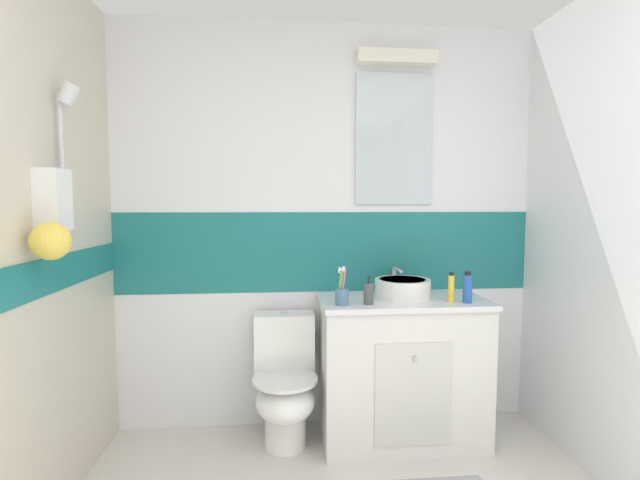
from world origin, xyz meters
TOP-DOWN VIEW (x-y plane):
  - wall_back_tiled at (0.01, 2.45)m, footprint 3.20×0.20m
  - vanity_cabinet at (0.42, 2.15)m, footprint 0.96×0.52m
  - sink_basin at (0.43, 2.19)m, footprint 0.33×0.37m
  - toilet at (-0.27, 2.15)m, footprint 0.37×0.50m
  - toothbrush_cup at (0.04, 2.01)m, footprint 0.07×0.07m
  - soap_dispenser at (0.19, 2.01)m, footprint 0.05×0.05m
  - toothpaste_tube_upright at (0.66, 2.02)m, footprint 0.03×0.03m
  - deodorant_spray_can at (0.74, 2.00)m, footprint 0.05×0.05m

SIDE VIEW (x-z plane):
  - toilet at x=-0.27m, z-range -0.03..0.73m
  - vanity_cabinet at x=0.42m, z-range 0.00..0.85m
  - toothbrush_cup at x=0.04m, z-range 0.80..1.01m
  - sink_basin at x=0.43m, z-range 0.83..0.99m
  - soap_dispenser at x=0.19m, z-range 0.83..0.99m
  - toothpaste_tube_upright at x=0.66m, z-range 0.85..1.02m
  - deodorant_spray_can at x=0.74m, z-range 0.85..1.02m
  - wall_back_tiled at x=0.01m, z-range 0.01..2.51m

